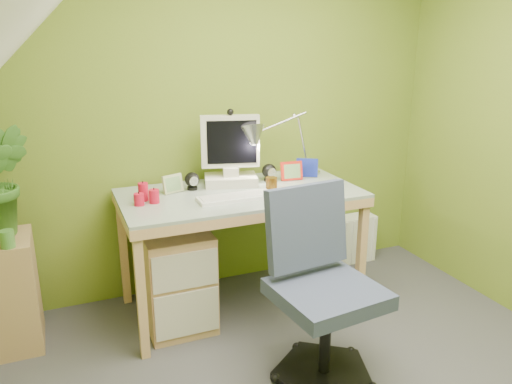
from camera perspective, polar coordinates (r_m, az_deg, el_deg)
name	(u,v)px	position (r m, az deg, el deg)	size (l,w,h in m)	color
wall_back	(223,120)	(3.47, -3.81, 8.24)	(3.20, 0.01, 2.40)	olive
desk	(241,250)	(3.31, -1.73, -6.63)	(1.50, 0.75, 0.81)	tan
monitor	(230,145)	(3.26, -2.96, 5.34)	(0.38, 0.22, 0.53)	silver
speaker_left	(192,181)	(3.22, -7.32, 1.25)	(0.09, 0.09, 0.11)	black
speaker_right	(269,172)	(3.39, 1.51, 2.26)	(0.10, 0.10, 0.12)	black
keyboard	(236,197)	(3.01, -2.28, -0.63)	(0.47, 0.15, 0.02)	white
mousepad	(304,190)	(3.19, 5.49, 0.19)	(0.24, 0.17, 0.01)	#C3621E
mouse	(304,188)	(3.19, 5.50, 0.44)	(0.10, 0.06, 0.04)	white
amber_tumbler	(271,185)	(3.15, 1.78, 0.85)	(0.07, 0.07, 0.09)	brown
candle_cluster	(145,194)	(3.01, -12.62, -0.19)	(0.14, 0.13, 0.11)	red
photo_frame_red	(292,171)	(3.41, 4.09, 2.43)	(0.15, 0.02, 0.13)	red
photo_frame_blue	(307,168)	(3.51, 5.85, 2.79)	(0.15, 0.02, 0.13)	navy
photo_frame_green	(173,184)	(3.17, -9.49, 0.94)	(0.14, 0.02, 0.12)	#ADBB80
desk_lamp	(292,131)	(3.42, 4.19, 7.01)	(0.62, 0.26, 0.66)	#B5B4B9
side_ledge	(15,292)	(3.25, -25.86, -10.22)	(0.25, 0.38, 0.67)	tan
green_cup	(7,239)	(2.96, -26.55, -4.83)	(0.07, 0.07, 0.10)	#4C8638
task_chair	(327,290)	(2.60, 8.16, -10.99)	(0.57, 0.57, 1.04)	#38415C
radiator	(351,239)	(4.11, 10.82, -5.28)	(0.38, 0.15, 0.38)	white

